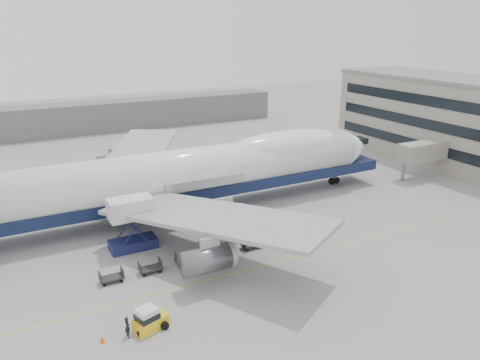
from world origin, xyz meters
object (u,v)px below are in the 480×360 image
catering_truck (131,221)px  ground_worker (127,327)px  baggage_tug (149,320)px  airliner (193,172)px

catering_truck → ground_worker: catering_truck is taller
baggage_tug → airliner: bearing=42.0°
airliner → ground_worker: airliner is taller
catering_truck → baggage_tug: 15.93m
airliner → ground_worker: size_ratio=35.62×
ground_worker → baggage_tug: bearing=-92.4°
airliner → baggage_tug: size_ratio=21.21×
catering_truck → baggage_tug: (-2.93, -15.45, -2.53)m
catering_truck → ground_worker: (-4.81, -15.61, -2.51)m
airliner → catering_truck: airliner is taller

